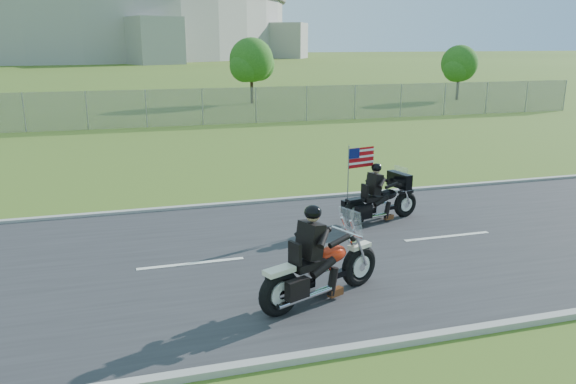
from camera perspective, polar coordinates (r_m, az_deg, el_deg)
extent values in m
plane|color=#415B1C|center=(12.23, -0.41, -6.48)|extent=(420.00, 420.00, 0.00)
cube|color=#28282B|center=(12.22, -0.41, -6.39)|extent=(120.00, 8.00, 0.04)
cube|color=#9E9B93|center=(15.94, -4.37, -1.14)|extent=(120.00, 0.18, 0.12)
cube|color=#9E9B93|center=(8.76, 7.07, -15.53)|extent=(120.00, 0.18, 0.12)
cube|color=gray|center=(31.20, -19.77, 7.80)|extent=(60.00, 0.03, 2.00)
cylinder|color=#A3A099|center=(181.82, -22.37, 15.78)|extent=(130.00, 130.00, 20.00)
cylinder|color=#382316|center=(42.06, -3.71, 10.68)|extent=(0.22, 0.22, 2.52)
sphere|color=#225516|center=(41.96, -3.75, 13.25)|extent=(3.20, 3.20, 3.20)
sphere|color=#225516|center=(42.58, -3.02, 12.80)|extent=(2.40, 2.40, 2.40)
sphere|color=#225516|center=(41.47, -4.39, 12.59)|extent=(2.24, 2.24, 2.24)
cylinder|color=#382316|center=(46.44, 16.86, 10.32)|extent=(0.22, 0.22, 2.24)
sphere|color=#225516|center=(46.35, 17.02, 12.38)|extent=(2.80, 2.80, 2.80)
sphere|color=#225516|center=(47.02, 17.30, 12.00)|extent=(2.10, 2.10, 2.10)
sphere|color=#225516|center=(45.81, 16.70, 11.88)|extent=(1.96, 1.96, 1.96)
torus|color=black|center=(10.70, 7.21, -7.42)|extent=(0.84, 0.51, 0.83)
torus|color=black|center=(9.53, -0.88, -10.23)|extent=(0.84, 0.51, 0.83)
ellipsoid|color=red|center=(10.09, 4.49, -6.31)|extent=(0.71, 0.57, 0.31)
cube|color=black|center=(9.74, 1.98, -7.36)|extent=(0.70, 0.55, 0.13)
cube|color=black|center=(9.62, 2.25, -4.88)|extent=(0.42, 0.52, 0.61)
sphere|color=black|center=(9.50, 2.54, -2.08)|extent=(0.39, 0.39, 0.30)
cube|color=silver|center=(10.21, 6.38, -2.91)|extent=(0.24, 0.49, 0.45)
torus|color=black|center=(15.00, 11.81, -1.21)|extent=(0.73, 0.33, 0.71)
torus|color=black|center=(14.01, 6.80, -2.15)|extent=(0.73, 0.33, 0.71)
ellipsoid|color=black|center=(14.53, 10.09, -0.25)|extent=(0.59, 0.42, 0.27)
cube|color=black|center=(14.23, 8.54, -0.66)|extent=(0.58, 0.40, 0.11)
cube|color=black|center=(14.17, 8.75, 0.82)|extent=(0.31, 0.43, 0.53)
sphere|color=black|center=(14.10, 8.97, 2.46)|extent=(0.31, 0.31, 0.26)
cube|color=black|center=(14.67, 11.25, 1.20)|extent=(0.38, 0.79, 0.38)
cube|color=#B70C11|center=(13.99, 7.45, 3.50)|extent=(0.75, 0.20, 0.50)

